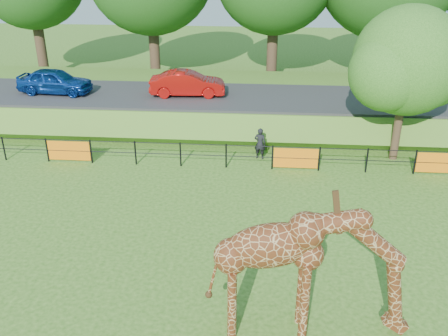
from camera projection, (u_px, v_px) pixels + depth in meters
The scene contains 9 objects.
ground at pixel (205, 282), 14.62m from camera, with size 90.00×90.00×0.00m, color #2E5B16.
giraffe at pixel (311, 273), 12.08m from camera, with size 5.06×0.93×3.62m, color #552711, non-canonical shape.
perimeter_fence at pixel (226, 156), 21.60m from camera, with size 28.07×0.10×1.10m, color black, non-canonical shape.
embankment at pixel (236, 101), 28.33m from camera, with size 40.00×9.00×1.30m, color #2E5B16.
road at pixel (235, 97), 26.67m from camera, with size 40.00×5.00×0.12m, color #2C2C2F.
car_blue at pixel (55, 81), 26.86m from camera, with size 1.59×3.95×1.34m, color #123D97.
car_red at pixel (188, 83), 26.48m from camera, with size 1.38×3.97×1.31m, color red.
visitor at pixel (260, 144), 22.41m from camera, with size 0.53×0.35×1.46m, color black.
tree_east at pixel (409, 65), 20.93m from camera, with size 5.40×4.71×6.76m.
Camera 1 is at (1.52, -11.72, 9.24)m, focal length 40.00 mm.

